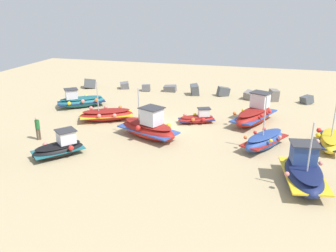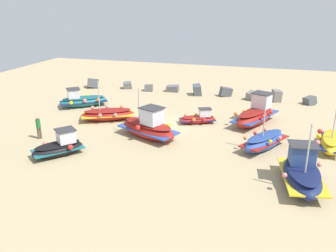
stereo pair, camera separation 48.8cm
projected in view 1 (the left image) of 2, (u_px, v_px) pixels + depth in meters
The scene contains 12 objects.
ground_plane at pixel (166, 126), 28.08m from camera, with size 56.81×56.81×0.00m, color tan.
fishing_boat_0 at pixel (106, 115), 29.20m from camera, with size 4.72×3.61×3.33m.
fishing_boat_1 at pixel (60, 148), 22.45m from camera, with size 3.13×3.38×1.70m.
fishing_boat_2 at pixel (304, 172), 18.92m from camera, with size 2.49×4.74×3.78m.
fishing_boat_4 at pixel (255, 114), 28.40m from camera, with size 3.73×5.42×2.47m.
fishing_boat_5 at pixel (330, 141), 23.64m from camera, with size 2.15×3.92×3.66m.
fishing_boat_6 at pixel (80, 101), 32.84m from camera, with size 4.40×3.92×1.81m.
fishing_boat_7 at pixel (198, 118), 28.59m from camera, with size 3.16×2.15×1.26m.
fishing_boat_8 at pixel (148, 127), 25.38m from camera, with size 5.09×3.55×3.58m.
fishing_boat_9 at pixel (265, 140), 23.64m from camera, with size 3.28×4.22×3.64m.
person_walking at pixel (38, 127), 24.96m from camera, with size 0.32×0.32×1.68m.
breakwater_rocks at pixel (187, 90), 37.42m from camera, with size 24.75×2.43×1.37m.
Camera 1 is at (7.18, -25.47, 9.40)m, focal length 37.78 mm.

